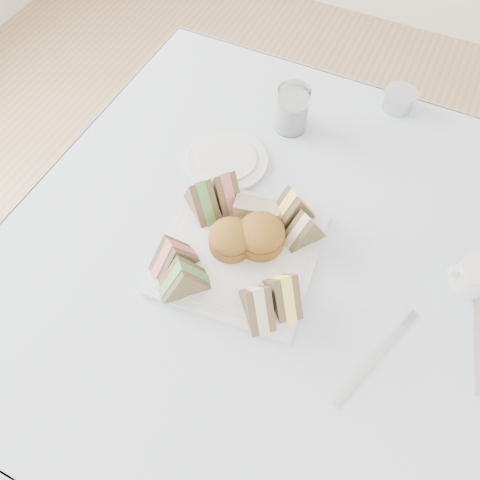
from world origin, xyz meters
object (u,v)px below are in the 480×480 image
at_px(table, 271,328).
at_px(water_glass, 292,109).
at_px(creamer_jug, 474,276).
at_px(serving_plate, 240,253).

distance_m(table, water_glass, 0.53).
bearing_deg(creamer_jug, serving_plate, 176.20).
xyz_separation_m(serving_plate, water_glass, (-0.04, 0.34, 0.04)).
bearing_deg(creamer_jug, water_glass, 131.58).
xyz_separation_m(water_glass, creamer_jug, (0.43, -0.22, -0.02)).
height_order(table, creamer_jug, creamer_jug).
distance_m(table, serving_plate, 0.39).
xyz_separation_m(table, serving_plate, (-0.07, -0.04, 0.38)).
height_order(water_glass, creamer_jug, water_glass).
relative_size(table, serving_plate, 3.34).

